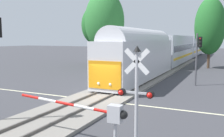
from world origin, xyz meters
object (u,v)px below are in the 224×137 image
at_px(crossing_signal_mast, 136,90).
at_px(traffic_signal_far_side, 198,51).
at_px(oak_behind_train, 105,21).
at_px(commuter_train, 176,48).
at_px(crossing_gate_near, 103,113).
at_px(pine_left_background, 95,25).
at_px(elm_centre_background, 210,26).

bearing_deg(crossing_signal_mast, traffic_signal_far_side, 88.68).
height_order(crossing_signal_mast, oak_behind_train, oak_behind_train).
xyz_separation_m(commuter_train, crossing_gate_near, (3.94, -36.32, -1.31)).
bearing_deg(traffic_signal_far_side, oak_behind_train, 146.78).
height_order(crossing_signal_mast, pine_left_background, pine_left_background).
height_order(commuter_train, pine_left_background, pine_left_background).
bearing_deg(oak_behind_train, traffic_signal_far_side, -33.22).
bearing_deg(crossing_signal_mast, commuter_train, 98.54).
bearing_deg(pine_left_background, commuter_train, 27.75).
bearing_deg(oak_behind_train, pine_left_background, 132.56).
height_order(crossing_gate_near, oak_behind_train, oak_behind_train).
xyz_separation_m(crossing_gate_near, crossing_signal_mast, (1.57, -0.36, 1.13)).
xyz_separation_m(crossing_gate_near, oak_behind_train, (-12.62, 25.32, 5.57)).
relative_size(crossing_signal_mast, oak_behind_train, 0.36).
height_order(commuter_train, crossing_gate_near, commuter_train).
bearing_deg(traffic_signal_far_side, pine_left_background, 143.20).
bearing_deg(pine_left_background, crossing_signal_mast, -58.81).
bearing_deg(oak_behind_train, elm_centre_background, 22.71).
relative_size(elm_centre_background, oak_behind_train, 0.91).
relative_size(crossing_signal_mast, pine_left_background, 0.42).
bearing_deg(pine_left_background, elm_centre_background, 5.28).
xyz_separation_m(crossing_signal_mast, elm_centre_background, (0.22, 31.72, 3.71)).
bearing_deg(commuter_train, oak_behind_train, -128.31).
bearing_deg(oak_behind_train, crossing_gate_near, -63.50).
bearing_deg(traffic_signal_far_side, commuter_train, 105.98).
xyz_separation_m(traffic_signal_far_side, oak_behind_train, (-14.57, 9.54, 3.69)).
bearing_deg(elm_centre_background, oak_behind_train, -157.29).
distance_m(oak_behind_train, pine_left_background, 5.89).
relative_size(oak_behind_train, pine_left_background, 1.15).
xyz_separation_m(elm_centre_background, oak_behind_train, (-14.41, -6.03, 0.73)).
distance_m(commuter_train, oak_behind_train, 14.65).
distance_m(crossing_gate_near, pine_left_background, 34.40).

